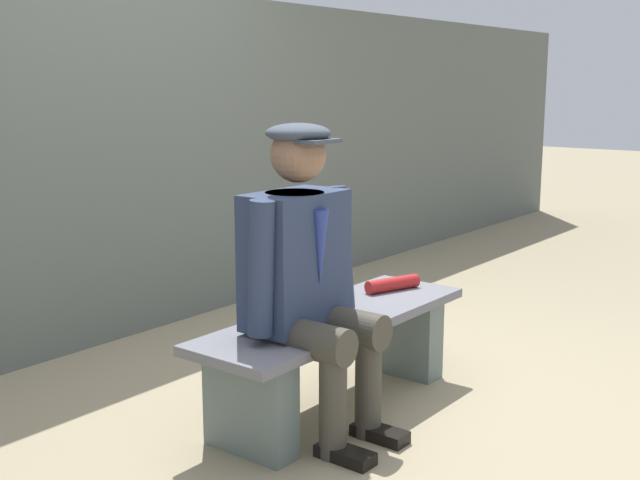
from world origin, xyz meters
name	(u,v)px	position (x,y,z in m)	size (l,w,h in m)	color
ground_plane	(335,407)	(0.00, 0.00, 0.00)	(30.00, 30.00, 0.00)	tan
bench	(335,347)	(0.00, 0.00, 0.29)	(1.49, 0.46, 0.44)	slate
seated_man	(307,268)	(0.28, 0.06, 0.71)	(0.61, 0.59, 1.29)	navy
rolled_magazine	(393,284)	(-0.50, -0.02, 0.47)	(0.07, 0.07, 0.29)	#B21E1E
stadium_wall	(93,166)	(0.00, -1.69, 0.99)	(12.00, 0.24, 1.97)	#5C635C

